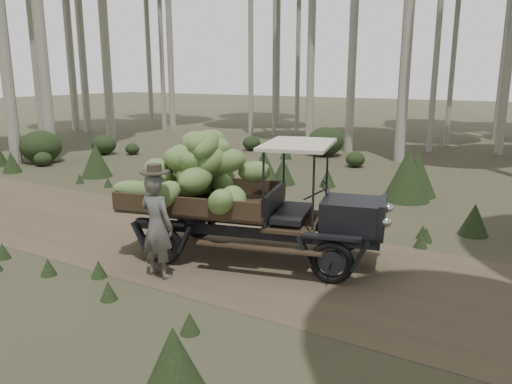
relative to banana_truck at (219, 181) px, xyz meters
The scene contains 5 objects.
ground 1.97m from the banana_truck, behind, with size 120.00×120.00×0.00m, color #473D2B.
dirt_track 1.97m from the banana_truck, behind, with size 70.00×4.00×0.01m, color brown.
banana_truck is the anchor object (origin of this frame).
farmer 1.49m from the banana_truck, 102.76° to the right, with size 0.67×0.50×1.92m.
undergrowth 2.63m from the banana_truck, 157.82° to the left, with size 21.66×24.18×1.39m.
Camera 1 is at (6.43, -7.50, 3.34)m, focal length 35.00 mm.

